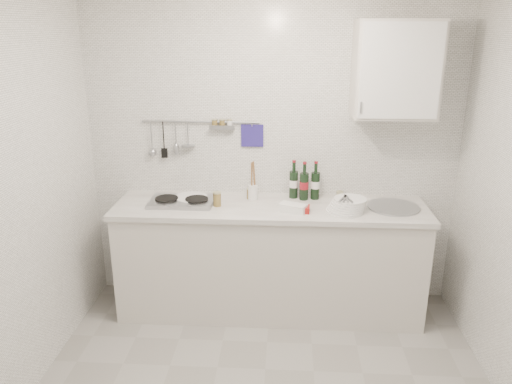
{
  "coord_description": "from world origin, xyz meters",
  "views": [
    {
      "loc": [
        0.11,
        -2.56,
        2.26
      ],
      "look_at": [
        -0.1,
        0.9,
        1.09
      ],
      "focal_mm": 35.0,
      "sensor_mm": 36.0,
      "label": 1
    }
  ],
  "objects_px": {
    "wall_cabinet": "(396,69)",
    "utensil_crock": "(253,190)",
    "plate_stack_hob": "(190,199)",
    "wine_bottles": "(304,180)",
    "plate_stack_sink": "(347,205)"
  },
  "relations": [
    {
      "from": "wall_cabinet",
      "to": "wine_bottles",
      "type": "xyz_separation_m",
      "value": [
        -0.63,
        0.05,
        -0.87
      ]
    },
    {
      "from": "wine_bottles",
      "to": "utensil_crock",
      "type": "relative_size",
      "value": 0.97
    },
    {
      "from": "wine_bottles",
      "to": "plate_stack_sink",
      "type": "bearing_deg",
      "value": -40.63
    },
    {
      "from": "plate_stack_hob",
      "to": "wine_bottles",
      "type": "xyz_separation_m",
      "value": [
        0.91,
        0.12,
        0.14
      ]
    },
    {
      "from": "plate_stack_hob",
      "to": "wine_bottles",
      "type": "distance_m",
      "value": 0.93
    },
    {
      "from": "wall_cabinet",
      "to": "utensil_crock",
      "type": "relative_size",
      "value": 2.18
    },
    {
      "from": "plate_stack_hob",
      "to": "utensil_crock",
      "type": "bearing_deg",
      "value": 8.58
    },
    {
      "from": "wall_cabinet",
      "to": "plate_stack_sink",
      "type": "xyz_separation_m",
      "value": [
        -0.32,
        -0.22,
        -0.98
      ]
    },
    {
      "from": "plate_stack_sink",
      "to": "utensil_crock",
      "type": "relative_size",
      "value": 0.95
    },
    {
      "from": "wall_cabinet",
      "to": "utensil_crock",
      "type": "bearing_deg",
      "value": 179.23
    },
    {
      "from": "plate_stack_sink",
      "to": "plate_stack_hob",
      "type": "bearing_deg",
      "value": 172.72
    },
    {
      "from": "plate_stack_hob",
      "to": "wall_cabinet",
      "type": "bearing_deg",
      "value": 2.26
    },
    {
      "from": "wall_cabinet",
      "to": "plate_stack_hob",
      "type": "relative_size",
      "value": 2.49
    },
    {
      "from": "wall_cabinet",
      "to": "wine_bottles",
      "type": "relative_size",
      "value": 2.26
    },
    {
      "from": "wall_cabinet",
      "to": "plate_stack_sink",
      "type": "relative_size",
      "value": 2.3
    }
  ]
}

